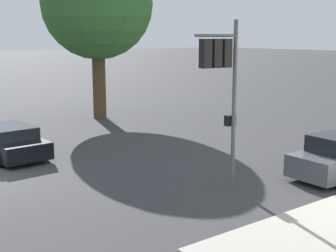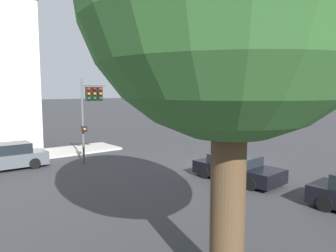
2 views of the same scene
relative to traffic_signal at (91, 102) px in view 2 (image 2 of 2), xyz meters
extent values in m
plane|color=#333335|center=(-6.01, -6.27, -3.99)|extent=(300.00, 300.00, 0.00)
cylinder|color=#4C3823|center=(-14.82, 3.73, -1.74)|extent=(0.81, 0.81, 4.49)
cylinder|color=#515456|center=(0.10, 0.54, -1.20)|extent=(0.14, 0.14, 5.58)
cylinder|color=#515456|center=(0.02, -0.24, 1.09)|extent=(0.26, 1.57, 0.10)
cube|color=black|center=(0.06, 0.15, 0.54)|extent=(0.33, 0.33, 0.90)
sphere|color=red|center=(-0.13, 0.17, 0.84)|extent=(0.20, 0.20, 0.20)
sphere|color=#99660F|center=(-0.13, 0.17, 0.54)|extent=(0.20, 0.20, 0.20)
sphere|color=#0F511E|center=(-0.13, 0.17, 0.24)|extent=(0.20, 0.20, 0.20)
cube|color=black|center=(0.02, -0.24, 0.54)|extent=(0.33, 0.33, 0.90)
sphere|color=#590F0F|center=(-0.17, -0.22, 0.84)|extent=(0.20, 0.20, 0.20)
sphere|color=#99660F|center=(-0.17, -0.22, 0.54)|extent=(0.20, 0.20, 0.20)
sphere|color=#0F511E|center=(-0.17, -0.22, 0.24)|extent=(0.20, 0.20, 0.20)
cube|color=black|center=(-0.02, -0.63, 0.54)|extent=(0.33, 0.33, 0.90)
sphere|color=red|center=(-0.21, -0.61, 0.84)|extent=(0.20, 0.20, 0.20)
sphere|color=#99660F|center=(-0.21, -0.61, 0.54)|extent=(0.20, 0.20, 0.20)
sphere|color=#0F511E|center=(-0.21, -0.61, 0.24)|extent=(0.20, 0.20, 0.20)
cube|color=black|center=(-0.08, 0.56, -1.69)|extent=(0.26, 0.37, 0.35)
sphere|color=orange|center=(-0.22, 0.57, -1.69)|extent=(0.18, 0.18, 0.18)
cube|color=black|center=(-8.76, -4.08, -3.47)|extent=(4.82, 2.22, 0.69)
cube|color=black|center=(-8.57, -4.07, -2.88)|extent=(2.55, 1.85, 0.49)
cylinder|color=black|center=(-10.16, -5.08, -3.67)|extent=(0.65, 0.26, 0.64)
cylinder|color=black|center=(-10.27, -3.25, -3.67)|extent=(0.65, 0.26, 0.64)
cylinder|color=black|center=(-7.25, -4.91, -3.67)|extent=(0.65, 0.26, 0.64)
cylinder|color=black|center=(-7.36, -3.08, -3.67)|extent=(0.65, 0.26, 0.64)
cylinder|color=black|center=(-13.81, -3.30, -3.67)|extent=(0.66, 0.26, 0.64)
cube|color=#4C5156|center=(1.57, 4.88, -3.41)|extent=(1.94, 4.66, 0.79)
cube|color=black|center=(1.57, 4.69, -2.72)|extent=(1.66, 2.44, 0.61)
cylinder|color=black|center=(0.68, 3.47, -3.66)|extent=(0.24, 0.66, 0.66)
cylinder|color=black|center=(2.39, 3.43, -3.66)|extent=(0.24, 0.66, 0.66)
camera|label=1|loc=(10.91, -10.32, 1.06)|focal=50.00mm
camera|label=2|loc=(-19.65, 9.37, 0.82)|focal=35.00mm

